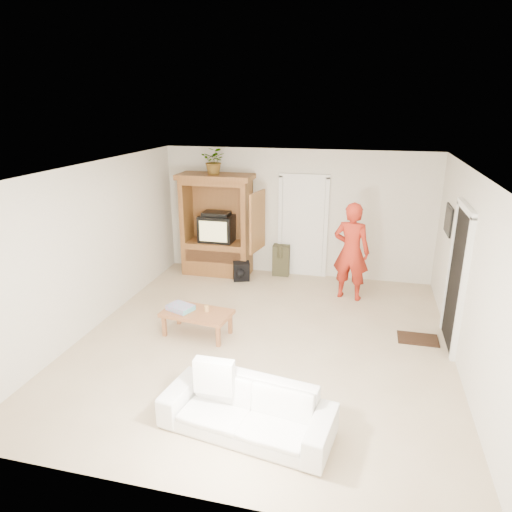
{
  "coord_description": "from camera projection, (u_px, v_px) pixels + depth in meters",
  "views": [
    {
      "loc": [
        1.36,
        -6.04,
        3.45
      ],
      "look_at": [
        -0.26,
        0.6,
        1.15
      ],
      "focal_mm": 32.0,
      "sensor_mm": 36.0,
      "label": 1
    }
  ],
  "objects": [
    {
      "name": "sofa",
      "position": [
        247.0,
        409.0,
        4.97
      ],
      "size": [
        1.97,
        1.02,
        0.55
      ],
      "primitive_type": "imported",
      "rotation": [
        0.0,
        0.0,
        -0.16
      ],
      "color": "white",
      "rests_on": "floor"
    },
    {
      "name": "wall_front",
      "position": [
        184.0,
        375.0,
        3.79
      ],
      "size": [
        5.5,
        0.0,
        5.5
      ],
      "primitive_type": "plane",
      "rotation": [
        -1.57,
        0.0,
        0.0
      ],
      "color": "silver",
      "rests_on": "floor"
    },
    {
      "name": "doormat",
      "position": [
        418.0,
        339.0,
        7.0
      ],
      "size": [
        0.6,
        0.4,
        0.02
      ],
      "primitive_type": "cube",
      "color": "#382316",
      "rests_on": "floor"
    },
    {
      "name": "wall_right",
      "position": [
        470.0,
        277.0,
        5.93
      ],
      "size": [
        0.0,
        6.0,
        6.0
      ],
      "primitive_type": "plane",
      "rotation": [
        1.57,
        0.0,
        -1.57
      ],
      "color": "silver",
      "rests_on": "floor"
    },
    {
      "name": "wall_back",
      "position": [
        296.0,
        214.0,
        9.31
      ],
      "size": [
        5.5,
        0.0,
        5.5
      ],
      "primitive_type": "plane",
      "rotation": [
        1.57,
        0.0,
        0.0
      ],
      "color": "silver",
      "rests_on": "floor"
    },
    {
      "name": "door_back",
      "position": [
        303.0,
        228.0,
        9.34
      ],
      "size": [
        0.85,
        0.05,
        2.04
      ],
      "primitive_type": "cube",
      "color": "white",
      "rests_on": "floor"
    },
    {
      "name": "armoire",
      "position": [
        218.0,
        232.0,
        9.48
      ],
      "size": [
        1.82,
        1.14,
        2.1
      ],
      "color": "brown",
      "rests_on": "floor"
    },
    {
      "name": "towel",
      "position": [
        181.0,
        308.0,
        7.08
      ],
      "size": [
        0.46,
        0.4,
        0.08
      ],
      "primitive_type": "cube",
      "rotation": [
        0.0,
        0.0,
        -0.37
      ],
      "color": "#D246A6",
      "rests_on": "coffee_table"
    },
    {
      "name": "backpack_black",
      "position": [
        241.0,
        272.0,
        9.25
      ],
      "size": [
        0.37,
        0.29,
        0.4
      ],
      "primitive_type": null,
      "rotation": [
        0.0,
        0.0,
        0.37
      ],
      "color": "black",
      "rests_on": "floor"
    },
    {
      "name": "man",
      "position": [
        351.0,
        251.0,
        8.23
      ],
      "size": [
        0.73,
        0.56,
        1.81
      ],
      "primitive_type": "imported",
      "rotation": [
        0.0,
        0.0,
        2.93
      ],
      "color": "#AA2616",
      "rests_on": "floor"
    },
    {
      "name": "wall_left",
      "position": [
        93.0,
        247.0,
        7.17
      ],
      "size": [
        0.0,
        6.0,
        6.0
      ],
      "primitive_type": "plane",
      "rotation": [
        1.57,
        0.0,
        1.57
      ],
      "color": "silver",
      "rests_on": "floor"
    },
    {
      "name": "floor",
      "position": [
        263.0,
        341.0,
        6.96
      ],
      "size": [
        6.0,
        6.0,
        0.0
      ],
      "primitive_type": "plane",
      "color": "tan",
      "rests_on": "ground"
    },
    {
      "name": "ceiling",
      "position": [
        264.0,
        169.0,
        6.14
      ],
      "size": [
        6.0,
        6.0,
        0.0
      ],
      "primitive_type": "plane",
      "rotation": [
        3.14,
        0.0,
        0.0
      ],
      "color": "white",
      "rests_on": "floor"
    },
    {
      "name": "candle",
      "position": [
        207.0,
        308.0,
        7.03
      ],
      "size": [
        0.08,
        0.08,
        0.1
      ],
      "primitive_type": "cylinder",
      "color": "tan",
      "rests_on": "coffee_table"
    },
    {
      "name": "framed_picture",
      "position": [
        449.0,
        220.0,
        7.59
      ],
      "size": [
        0.03,
        0.6,
        0.48
      ],
      "primitive_type": "cube",
      "color": "black",
      "rests_on": "wall_right"
    },
    {
      "name": "coffee_table",
      "position": [
        197.0,
        315.0,
        7.05
      ],
      "size": [
        1.12,
        0.7,
        0.39
      ],
      "rotation": [
        0.0,
        0.0,
        -0.12
      ],
      "color": "#985B34",
      "rests_on": "floor"
    },
    {
      "name": "doorway_right",
      "position": [
        457.0,
        280.0,
        6.58
      ],
      "size": [
        0.05,
        0.9,
        2.04
      ],
      "primitive_type": "cube",
      "color": "black",
      "rests_on": "floor"
    },
    {
      "name": "backpack_olive",
      "position": [
        281.0,
        260.0,
        9.55
      ],
      "size": [
        0.35,
        0.27,
        0.65
      ],
      "primitive_type": null,
      "rotation": [
        0.0,
        0.0,
        0.04
      ],
      "color": "#47442B",
      "rests_on": "floor"
    },
    {
      "name": "plant",
      "position": [
        214.0,
        161.0,
        8.99
      ],
      "size": [
        0.5,
        0.45,
        0.53
      ],
      "primitive_type": "imported",
      "rotation": [
        0.0,
        0.0,
        -0.07
      ],
      "color": "#4C7238",
      "rests_on": "armoire"
    }
  ]
}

